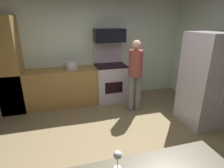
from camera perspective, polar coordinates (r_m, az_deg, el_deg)
ground_plane at (r=3.09m, az=0.98°, el=-20.81°), size 5.20×4.80×0.02m
wall_back at (r=4.69m, az=-7.09°, el=11.04°), size 5.20×0.12×2.60m
lower_cabinet_run at (r=4.51m, az=-17.30°, el=-1.26°), size 2.40×0.60×0.90m
cabinet_column at (r=4.51m, az=-30.89°, el=4.78°), size 0.60×0.60×2.10m
oven_range at (r=4.61m, az=-0.51°, el=0.98°), size 0.76×0.65×1.50m
microwave at (r=4.46m, az=-0.85°, el=15.41°), size 0.74×0.38×0.32m
refrigerator at (r=3.94m, az=28.83°, el=1.12°), size 0.87×0.80×1.81m
person_cook at (r=3.94m, az=7.50°, el=3.52°), size 0.31×0.30×1.62m
wine_glass_mid at (r=1.47m, az=1.83°, el=-22.19°), size 0.07×0.07×0.17m
stock_pot at (r=4.35m, az=-12.95°, el=5.91°), size 0.30×0.30×0.19m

